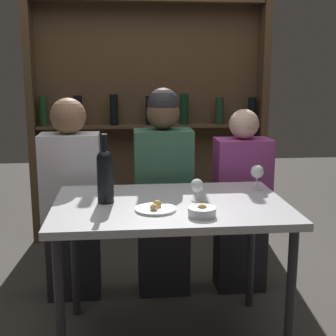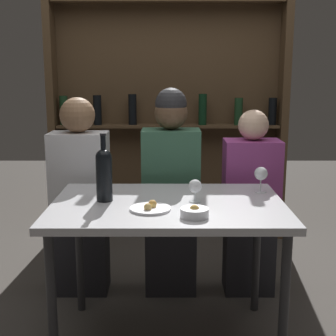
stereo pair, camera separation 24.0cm
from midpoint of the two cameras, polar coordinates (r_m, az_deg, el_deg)
name	(u,v)px [view 1 (the left image)]	position (r m, az deg, el deg)	size (l,w,h in m)	color
dining_table	(170,217)	(2.34, -2.66, -5.99)	(1.15, 0.78, 0.76)	silver
wine_rack_wall	(149,105)	(3.90, -4.07, 7.66)	(1.95, 0.21, 2.19)	#4C3823
wine_bottle	(105,174)	(2.32, -10.62, -0.72)	(0.08, 0.08, 0.34)	black
wine_glass_0	(197,186)	(2.32, 0.60, -2.27)	(0.07, 0.07, 0.11)	silver
wine_glass_1	(257,172)	(2.56, 8.21, -0.56)	(0.07, 0.07, 0.14)	silver
food_plate_0	(156,208)	(2.19, -4.66, -4.97)	(0.19, 0.19, 0.04)	white
snack_bowl	(202,211)	(2.10, 0.90, -5.36)	(0.13, 0.13, 0.06)	white
seated_person_left	(72,204)	(2.96, -13.94, -4.32)	(0.35, 0.22, 1.24)	#26262B
seated_person_center	(163,195)	(2.92, -2.93, -3.31)	(0.35, 0.22, 1.30)	#26262B
seated_person_right	(241,206)	(3.00, 6.67, -4.67)	(0.34, 0.22, 1.17)	#26262B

